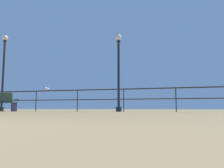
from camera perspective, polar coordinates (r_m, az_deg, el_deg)
name	(u,v)px	position (r m, az deg, el deg)	size (l,w,h in m)	color
pier_railing	(124,94)	(10.11, 3.00, -2.67)	(18.13, 0.05, 1.04)	#282724
lamppost_left	(4,67)	(13.70, -25.87, 3.92)	(0.30, 0.30, 4.32)	black
lamppost_center	(119,66)	(10.56, 1.68, 4.50)	(0.30, 0.30, 3.76)	black
seagull_on_rail	(47,89)	(11.63, -16.17, -1.20)	(0.37, 0.15, 0.17)	white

